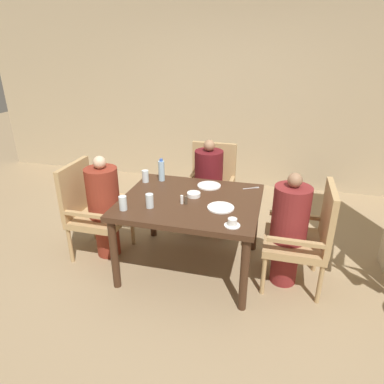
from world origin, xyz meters
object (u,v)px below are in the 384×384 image
plate_main_left (209,186)px  water_bottle (161,171)px  diner_in_left_chair (104,206)px  glass_tall_mid (145,176)px  chair_far_side (211,184)px  glass_tall_near (150,201)px  diner_in_far_chair (208,185)px  diner_in_right_chair (289,229)px  chair_right_side (306,234)px  chair_left_side (91,208)px  glass_tall_far (123,203)px  teacup_with_saucer (232,223)px  bowl_small (194,194)px  plate_main_right (221,208)px

plate_main_left → water_bottle: size_ratio=1.00×
diner_in_left_chair → glass_tall_mid: 0.51m
diner_in_left_chair → plate_main_left: (1.00, 0.35, 0.19)m
plate_main_left → glass_tall_mid: bearing=-175.3°
chair_far_side → water_bottle: size_ratio=4.16×
water_bottle → plate_main_left: bearing=-3.2°
glass_tall_near → diner_in_far_chair: bearing=74.0°
chair_far_side → diner_in_right_chair: 1.31m
chair_far_side → diner_in_far_chair: 0.16m
chair_right_side → diner_in_right_chair: diner_in_right_chair is taller
chair_left_side → glass_tall_far: size_ratio=7.81×
teacup_with_saucer → bowl_small: size_ratio=1.01×
plate_main_left → diner_in_left_chair: bearing=-160.7°
diner_in_far_chair → chair_right_side: diner_in_far_chair is taller
diner_in_far_chair → diner_in_right_chair: diner_in_far_chair is taller
bowl_small → glass_tall_near: size_ratio=1.01×
chair_far_side → diner_in_right_chair: bearing=-46.6°
diner_in_left_chair → chair_right_side: bearing=-0.0°
teacup_with_saucer → glass_tall_mid: size_ratio=1.02×
plate_main_left → glass_tall_near: glass_tall_near is taller
plate_main_right → water_bottle: size_ratio=1.00×
diner_in_far_chair → plate_main_right: size_ratio=4.65×
diner_in_far_chair → chair_right_side: bearing=-37.2°
glass_tall_near → diner_in_right_chair: bearing=12.0°
diner_in_right_chair → teacup_with_saucer: size_ratio=8.44×
diner_in_left_chair → glass_tall_mid: bearing=41.3°
chair_left_side → plate_main_left: bearing=16.9°
diner_in_right_chair → bowl_small: (-0.89, 0.07, 0.20)m
teacup_with_saucer → water_bottle: water_bottle is taller
chair_left_side → glass_tall_near: chair_left_side is taller
glass_tall_near → glass_tall_mid: size_ratio=1.00×
bowl_small → glass_tall_far: 0.67m
diner_in_left_chair → chair_right_side: size_ratio=1.10×
chair_far_side → glass_tall_far: chair_far_side is taller
teacup_with_saucer → glass_tall_mid: glass_tall_mid is taller
bowl_small → glass_tall_mid: (-0.57, 0.23, 0.04)m
glass_tall_near → glass_tall_far: (-0.21, -0.10, 0.00)m
diner_in_far_chair → plate_main_left: 0.49m
diner_in_left_chair → chair_far_side: bearing=46.6°
chair_far_side → glass_tall_near: 1.27m
diner_in_left_chair → glass_tall_near: diner_in_left_chair is taller
diner_in_right_chair → plate_main_left: 0.89m
plate_main_right → glass_tall_far: 0.85m
diner_in_right_chair → plate_main_right: diner_in_right_chair is taller
diner_in_far_chair → plate_main_right: 0.98m
chair_left_side → plate_main_left: chair_left_side is taller
diner_in_far_chair → teacup_with_saucer: 1.30m
diner_in_left_chair → teacup_with_saucer: size_ratio=8.46×
plate_main_right → teacup_with_saucer: bearing=-63.3°
chair_left_side → diner_in_far_chair: bearing=37.2°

